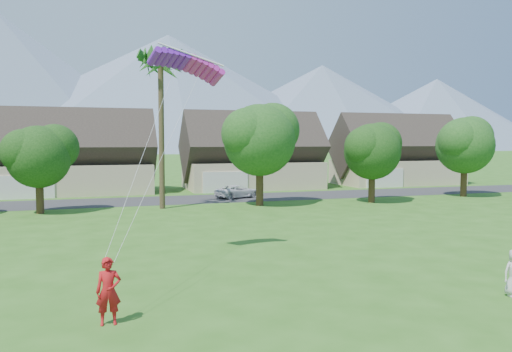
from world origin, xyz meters
name	(u,v)px	position (x,y,z in m)	size (l,w,h in m)	color
ground	(369,343)	(0.00, 0.00, 0.00)	(500.00, 500.00, 0.00)	#2D6019
street	(177,200)	(0.00, 34.00, 0.01)	(90.00, 7.00, 0.01)	#2D2D30
kite_flyer	(108,291)	(-6.57, 3.51, 1.00)	(0.73, 0.48, 1.99)	red
parked_car	(238,191)	(5.75, 34.00, 0.61)	(2.04, 4.42, 1.23)	silver
mountain_ridge	(132,96)	(10.40, 260.00, 29.07)	(540.00, 240.00, 70.00)	slate
houses_row	(169,159)	(0.49, 42.99, 3.44)	(72.75, 8.19, 8.86)	beige
tree_row	(174,147)	(-1.14, 27.92, 4.89)	(62.27, 6.67, 8.45)	#47301C
fan_palm	(160,59)	(-2.00, 28.50, 11.80)	(3.00, 3.00, 13.80)	#4C3D26
parafoil_kite	(187,62)	(-2.89, 11.13, 8.91)	(3.44, 1.28, 0.50)	purple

